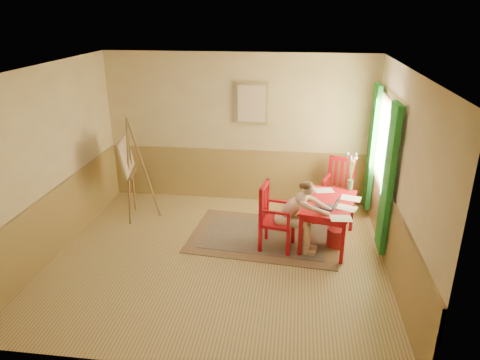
# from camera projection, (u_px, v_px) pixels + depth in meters

# --- Properties ---
(room) EXTENTS (5.04, 4.54, 2.84)m
(room) POSITION_uv_depth(u_px,v_px,m) (217.00, 170.00, 6.24)
(room) COLOR tan
(room) RESTS_ON ground
(wainscot) EXTENTS (5.00, 4.50, 1.00)m
(wainscot) POSITION_uv_depth(u_px,v_px,m) (227.00, 205.00, 7.30)
(wainscot) COLOR #A4864D
(wainscot) RESTS_ON room
(window) EXTENTS (0.12, 2.01, 2.20)m
(window) POSITION_uv_depth(u_px,v_px,m) (381.00, 156.00, 6.99)
(window) COLOR white
(window) RESTS_ON room
(wall_portrait) EXTENTS (0.60, 0.05, 0.76)m
(wall_portrait) POSITION_uv_depth(u_px,v_px,m) (252.00, 103.00, 8.06)
(wall_portrait) COLOR #9D875B
(wall_portrait) RESTS_ON room
(rug) EXTENTS (2.54, 1.81, 0.02)m
(rug) POSITION_uv_depth(u_px,v_px,m) (265.00, 236.00, 7.33)
(rug) COLOR #8C7251
(rug) RESTS_ON room
(table) EXTENTS (0.97, 1.33, 0.72)m
(table) POSITION_uv_depth(u_px,v_px,m) (329.00, 207.00, 6.93)
(table) COLOR red
(table) RESTS_ON room
(chair_left) EXTENTS (0.56, 0.54, 1.06)m
(chair_left) POSITION_uv_depth(u_px,v_px,m) (274.00, 217.00, 6.82)
(chair_left) COLOR red
(chair_left) RESTS_ON room
(chair_back) EXTENTS (0.59, 0.61, 1.06)m
(chair_back) POSITION_uv_depth(u_px,v_px,m) (338.00, 188.00, 7.89)
(chair_back) COLOR red
(chair_back) RESTS_ON room
(figure) EXTENTS (0.89, 0.45, 1.17)m
(figure) POSITION_uv_depth(u_px,v_px,m) (297.00, 213.00, 6.70)
(figure) COLOR beige
(figure) RESTS_ON room
(laptop) EXTENTS (0.40, 0.33, 0.21)m
(laptop) POSITION_uv_depth(u_px,v_px,m) (329.00, 206.00, 6.66)
(laptop) COLOR #1E2338
(laptop) RESTS_ON table
(papers) EXTENTS (0.75, 1.28, 0.00)m
(papers) POSITION_uv_depth(u_px,v_px,m) (340.00, 203.00, 6.83)
(papers) COLOR white
(papers) RESTS_ON table
(vase) EXTENTS (0.21, 0.31, 0.62)m
(vase) POSITION_uv_depth(u_px,v_px,m) (351.00, 173.00, 7.27)
(vase) COLOR #3F724C
(vase) RESTS_ON table
(wastebasket) EXTENTS (0.36, 0.36, 0.31)m
(wastebasket) POSITION_uv_depth(u_px,v_px,m) (336.00, 238.00, 6.99)
(wastebasket) COLOR red
(wastebasket) RESTS_ON room
(easel) EXTENTS (0.67, 0.82, 1.83)m
(easel) POSITION_uv_depth(u_px,v_px,m) (128.00, 160.00, 7.64)
(easel) COLOR olive
(easel) RESTS_ON room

